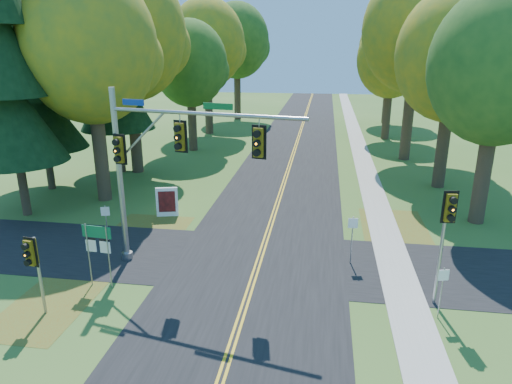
# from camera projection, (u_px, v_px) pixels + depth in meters

# --- Properties ---
(ground) EXTENTS (160.00, 160.00, 0.00)m
(ground) POSITION_uv_depth(u_px,v_px,m) (252.00, 282.00, 19.42)
(ground) COLOR #365B20
(ground) RESTS_ON ground
(road_main) EXTENTS (8.00, 160.00, 0.02)m
(road_main) POSITION_uv_depth(u_px,v_px,m) (252.00, 281.00, 19.41)
(road_main) COLOR black
(road_main) RESTS_ON ground
(road_cross) EXTENTS (60.00, 6.00, 0.02)m
(road_cross) POSITION_uv_depth(u_px,v_px,m) (259.00, 260.00, 21.29)
(road_cross) COLOR black
(road_cross) RESTS_ON ground
(centerline_left) EXTENTS (0.10, 160.00, 0.01)m
(centerline_left) POSITION_uv_depth(u_px,v_px,m) (250.00, 281.00, 19.42)
(centerline_left) COLOR gold
(centerline_left) RESTS_ON road_main
(centerline_right) EXTENTS (0.10, 160.00, 0.01)m
(centerline_right) POSITION_uv_depth(u_px,v_px,m) (255.00, 281.00, 19.39)
(centerline_right) COLOR gold
(centerline_right) RESTS_ON road_main
(sidewalk_east) EXTENTS (1.60, 160.00, 0.06)m
(sidewalk_east) POSITION_uv_depth(u_px,v_px,m) (403.00, 292.00, 18.53)
(sidewalk_east) COLOR #9E998E
(sidewalk_east) RESTS_ON ground
(leaf_patch_w_near) EXTENTS (4.00, 6.00, 0.00)m
(leaf_patch_w_near) POSITION_uv_depth(u_px,v_px,m) (143.00, 235.00, 24.10)
(leaf_patch_w_near) COLOR brown
(leaf_patch_w_near) RESTS_ON ground
(leaf_patch_e) EXTENTS (3.50, 8.00, 0.00)m
(leaf_patch_e) POSITION_uv_depth(u_px,v_px,m) (397.00, 235.00, 24.09)
(leaf_patch_e) COLOR brown
(leaf_patch_e) RESTS_ON ground
(leaf_patch_w_far) EXTENTS (3.00, 5.00, 0.00)m
(leaf_patch_w_far) POSITION_uv_depth(u_px,v_px,m) (49.00, 305.00, 17.65)
(leaf_patch_w_far) COLOR brown
(leaf_patch_w_far) RESTS_ON ground
(tree_w_a) EXTENTS (8.00, 8.00, 14.15)m
(tree_w_a) POSITION_uv_depth(u_px,v_px,m) (91.00, 47.00, 26.91)
(tree_w_a) COLOR #38281C
(tree_w_a) RESTS_ON ground
(tree_e_a) EXTENTS (7.20, 7.20, 12.73)m
(tree_e_a) POSITION_uv_depth(u_px,v_px,m) (501.00, 67.00, 23.41)
(tree_e_a) COLOR #38281C
(tree_e_a) RESTS_ON ground
(tree_w_b) EXTENTS (8.60, 8.60, 15.38)m
(tree_w_b) POSITION_uv_depth(u_px,v_px,m) (128.00, 34.00, 33.22)
(tree_w_b) COLOR #38281C
(tree_w_b) RESTS_ON ground
(tree_e_b) EXTENTS (7.60, 7.60, 13.33)m
(tree_e_b) POSITION_uv_depth(u_px,v_px,m) (455.00, 56.00, 29.78)
(tree_e_b) COLOR #38281C
(tree_e_b) RESTS_ON ground
(tree_w_c) EXTENTS (6.80, 6.80, 11.91)m
(tree_w_c) POSITION_uv_depth(u_px,v_px,m) (191.00, 64.00, 41.35)
(tree_w_c) COLOR #38281C
(tree_w_c) RESTS_ON ground
(tree_e_c) EXTENTS (8.80, 8.80, 15.79)m
(tree_e_c) POSITION_uv_depth(u_px,v_px,m) (418.00, 31.00, 37.03)
(tree_e_c) COLOR #38281C
(tree_e_c) RESTS_ON ground
(tree_w_d) EXTENTS (8.20, 8.20, 14.56)m
(tree_w_d) POSITION_uv_depth(u_px,v_px,m) (208.00, 43.00, 49.07)
(tree_w_d) COLOR #38281C
(tree_w_d) RESTS_ON ground
(tree_e_d) EXTENTS (7.00, 7.00, 12.32)m
(tree_e_d) POSITION_uv_depth(u_px,v_px,m) (392.00, 59.00, 46.50)
(tree_e_d) COLOR #38281C
(tree_e_d) RESTS_ON ground
(tree_w_e) EXTENTS (8.40, 8.40, 14.97)m
(tree_w_e) POSITION_uv_depth(u_px,v_px,m) (237.00, 41.00, 59.07)
(tree_w_e) COLOR #38281C
(tree_w_e) RESTS_ON ground
(tree_e_e) EXTENTS (7.80, 7.80, 13.74)m
(tree_e_e) POSITION_uv_depth(u_px,v_px,m) (391.00, 48.00, 56.11)
(tree_e_e) COLOR #38281C
(tree_e_e) RESTS_ON ground
(pine_a) EXTENTS (5.60, 5.60, 19.48)m
(pine_a) POSITION_uv_depth(u_px,v_px,m) (1.00, 53.00, 24.30)
(pine_a) COLOR #38281C
(pine_a) RESTS_ON ground
(pine_b) EXTENTS (5.60, 5.60, 17.31)m
(pine_b) POSITION_uv_depth(u_px,v_px,m) (35.00, 68.00, 29.53)
(pine_b) COLOR #38281C
(pine_b) RESTS_ON ground
(pine_c) EXTENTS (5.60, 5.60, 20.56)m
(pine_c) POSITION_uv_depth(u_px,v_px,m) (111.00, 44.00, 33.34)
(pine_c) COLOR #38281C
(pine_c) RESTS_ON ground
(traffic_mast) EXTENTS (8.59, 2.00, 7.93)m
(traffic_mast) POSITION_uv_depth(u_px,v_px,m) (160.00, 157.00, 19.17)
(traffic_mast) COLOR gray
(traffic_mast) RESTS_ON ground
(east_signal_pole) EXTENTS (0.54, 0.63, 4.69)m
(east_signal_pole) POSITION_uv_depth(u_px,v_px,m) (447.00, 220.00, 16.51)
(east_signal_pole) COLOR #97999F
(east_signal_pole) RESTS_ON ground
(ped_signal_pole) EXTENTS (0.50, 0.58, 3.17)m
(ped_signal_pole) POSITION_uv_depth(u_px,v_px,m) (32.00, 258.00, 16.26)
(ped_signal_pole) COLOR #93959B
(ped_signal_pole) RESTS_ON ground
(route_sign_cluster) EXTENTS (1.28, 0.17, 2.75)m
(route_sign_cluster) POSITION_uv_depth(u_px,v_px,m) (98.00, 243.00, 18.49)
(route_sign_cluster) COLOR gray
(route_sign_cluster) RESTS_ON ground
(info_kiosk) EXTENTS (1.26, 0.48, 1.74)m
(info_kiosk) POSITION_uv_depth(u_px,v_px,m) (167.00, 202.00, 26.60)
(info_kiosk) COLOR white
(info_kiosk) RESTS_ON ground
(reg_sign_e_north) EXTENTS (0.44, 0.09, 2.30)m
(reg_sign_e_north) POSITION_uv_depth(u_px,v_px,m) (352.00, 232.00, 20.58)
(reg_sign_e_north) COLOR gray
(reg_sign_e_north) RESTS_ON ground
(reg_sign_e_south) EXTENTS (0.39, 0.12, 2.04)m
(reg_sign_e_south) POSITION_uv_depth(u_px,v_px,m) (442.00, 284.00, 16.41)
(reg_sign_e_south) COLOR gray
(reg_sign_e_south) RESTS_ON ground
(reg_sign_w) EXTENTS (0.41, 0.14, 2.18)m
(reg_sign_w) POSITION_uv_depth(u_px,v_px,m) (106.00, 219.00, 22.31)
(reg_sign_w) COLOR gray
(reg_sign_w) RESTS_ON ground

